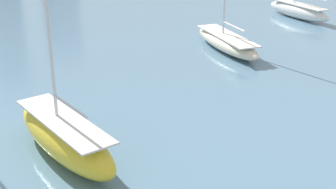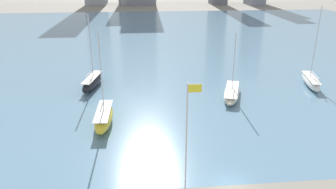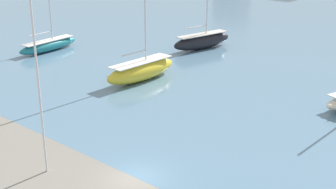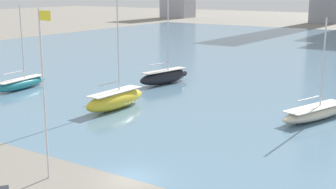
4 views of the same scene
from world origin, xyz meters
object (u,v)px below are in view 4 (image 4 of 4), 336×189
object	(u,v)px
flag_pole	(44,90)
sailboat_teal	(21,83)
sailboat_cream	(315,112)
sailboat_yellow	(115,99)
sailboat_black	(165,76)

from	to	relation	value
flag_pole	sailboat_teal	xyz separation A→B (m)	(-27.75, 20.22, -6.07)
flag_pole	sailboat_cream	bearing A→B (deg)	66.26
sailboat_cream	sailboat_teal	distance (m)	40.65
flag_pole	sailboat_cream	distance (m)	30.91
sailboat_yellow	sailboat_teal	bearing A→B (deg)	177.86
flag_pole	sailboat_black	xyz separation A→B (m)	(-12.70, 34.83, -5.79)
sailboat_yellow	flag_pole	bearing A→B (deg)	-62.62
sailboat_cream	sailboat_teal	xyz separation A→B (m)	(-39.95, -7.51, 0.06)
sailboat_black	sailboat_yellow	bearing A→B (deg)	-66.31
flag_pole	sailboat_cream	size ratio (longest dim) A/B	1.15
sailboat_yellow	sailboat_cream	bearing A→B (deg)	23.72
flag_pole	sailboat_teal	world-z (taller)	flag_pole
flag_pole	sailboat_black	size ratio (longest dim) A/B	0.95
flag_pole	sailboat_black	bearing A→B (deg)	110.03
sailboat_teal	sailboat_yellow	size ratio (longest dim) A/B	0.89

